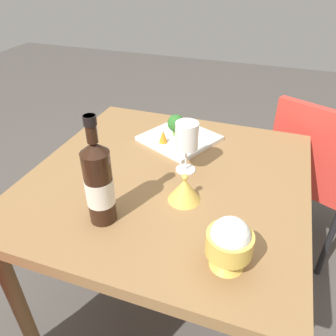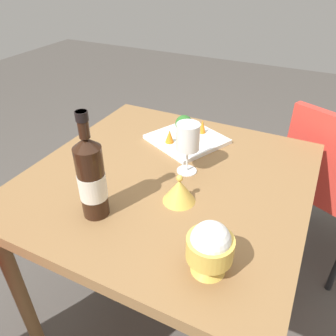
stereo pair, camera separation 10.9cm
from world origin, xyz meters
The scene contains 11 objects.
ground_plane centered at (0.00, 0.00, 0.00)m, with size 8.00×8.00×0.00m, color #4C4742.
dining_table centered at (0.00, 0.00, 0.66)m, with size 0.91×0.91×0.75m.
chair_near_window centered at (-0.57, 0.53, 0.53)m, with size 0.53×0.53×0.85m.
wine_bottle centered at (0.26, -0.10, 0.87)m, with size 0.08×0.08×0.32m.
wine_glass centered at (-0.05, 0.05, 0.87)m, with size 0.08×0.08×0.18m.
rice_bowl centered at (0.31, 0.26, 0.82)m, with size 0.11×0.11×0.14m.
rice_bowl_lid centered at (0.10, 0.09, 0.78)m, with size 0.10×0.10×0.09m.
serving_plate centered at (-0.25, -0.04, 0.75)m, with size 0.33×0.33×0.02m.
broccoli_floret centered at (-0.25, -0.06, 0.81)m, with size 0.07×0.07×0.09m.
carrot_garnish_left centered at (-0.31, 0.00, 0.79)m, with size 0.03×0.03×0.05m.
carrot_garnish_right centered at (-0.18, -0.08, 0.79)m, with size 0.03×0.03×0.05m.
Camera 1 is at (0.86, 0.30, 1.38)m, focal length 35.29 mm.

